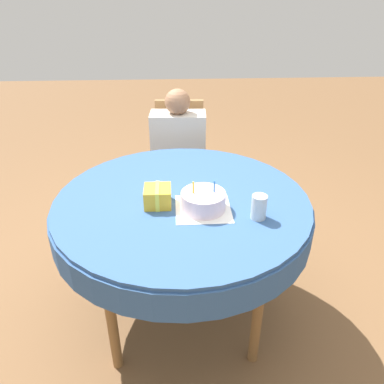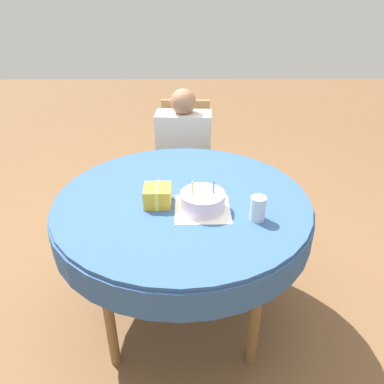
% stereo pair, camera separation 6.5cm
% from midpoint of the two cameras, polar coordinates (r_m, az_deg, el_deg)
% --- Properties ---
extents(ground_plane, '(12.00, 12.00, 0.00)m').
position_cam_midpoint_polar(ground_plane, '(2.34, -2.12, -17.51)').
color(ground_plane, brown).
extents(dining_table, '(1.28, 1.28, 0.77)m').
position_cam_midpoint_polar(dining_table, '(1.90, -2.50, -3.25)').
color(dining_table, '#335689').
rests_on(dining_table, ground_plane).
extents(chair, '(0.41, 0.41, 0.96)m').
position_cam_midpoint_polar(chair, '(2.85, -2.54, 4.42)').
color(chair, '#A37A4C').
rests_on(chair, ground_plane).
extents(person, '(0.39, 0.31, 1.08)m').
position_cam_midpoint_polar(person, '(2.70, -2.69, 6.29)').
color(person, '#9E7051').
rests_on(person, ground_plane).
extents(napkin, '(0.26, 0.26, 0.00)m').
position_cam_midpoint_polar(napkin, '(1.76, 0.66, -2.57)').
color(napkin, white).
rests_on(napkin, dining_table).
extents(birthday_cake, '(0.21, 0.21, 0.14)m').
position_cam_midpoint_polar(birthday_cake, '(1.74, 0.66, -1.35)').
color(birthday_cake, silver).
rests_on(birthday_cake, dining_table).
extents(drinking_glass, '(0.07, 0.07, 0.11)m').
position_cam_midpoint_polar(drinking_glass, '(1.69, 9.08, -2.28)').
color(drinking_glass, silver).
rests_on(drinking_glass, dining_table).
extents(gift_box, '(0.13, 0.13, 0.10)m').
position_cam_midpoint_polar(gift_box, '(1.78, -6.28, -0.67)').
color(gift_box, gold).
rests_on(gift_box, dining_table).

